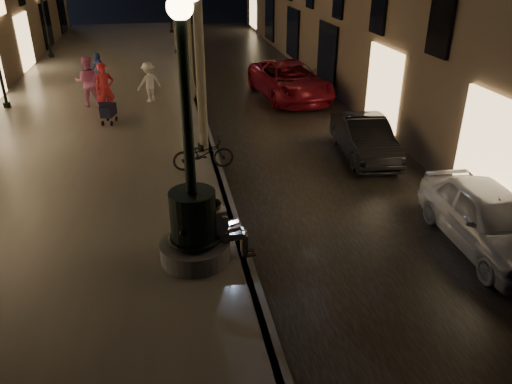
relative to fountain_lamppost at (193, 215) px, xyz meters
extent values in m
plane|color=black|center=(1.00, 13.00, -1.21)|extent=(120.00, 120.00, 0.00)
cube|color=black|center=(4.00, 13.00, -1.20)|extent=(6.00, 45.00, 0.02)
cube|color=slate|center=(-3.00, 13.00, -1.11)|extent=(8.00, 45.00, 0.20)
cube|color=#59595B|center=(1.00, 13.00, -1.11)|extent=(0.25, 45.00, 0.20)
cylinder|color=#59595B|center=(0.00, 0.00, -0.81)|extent=(1.40, 1.40, 0.40)
cylinder|color=black|center=(0.00, 0.00, -0.06)|extent=(0.90, 0.90, 1.10)
torus|color=black|center=(0.00, 0.00, -0.51)|extent=(1.04, 1.04, 0.10)
torus|color=black|center=(0.00, 0.00, 0.34)|extent=(0.89, 0.89, 0.09)
cylinder|color=black|center=(0.00, 0.00, 2.09)|extent=(0.20, 0.20, 3.20)
sphere|color=#FFD88C|center=(0.00, 0.00, 3.79)|extent=(0.44, 0.44, 0.44)
cube|color=tan|center=(0.55, 0.00, -0.52)|extent=(0.35, 0.23, 0.17)
cube|color=silver|center=(0.49, 0.00, -0.20)|extent=(0.43, 0.25, 0.55)
sphere|color=tan|center=(0.46, 0.00, 0.16)|extent=(0.20, 0.20, 0.20)
sphere|color=black|center=(0.45, 0.00, 0.20)|extent=(0.20, 0.20, 0.20)
cube|color=tan|center=(0.78, -0.09, -0.52)|extent=(0.44, 0.13, 0.13)
cube|color=tan|center=(0.78, 0.09, -0.52)|extent=(0.44, 0.13, 0.13)
cube|color=tan|center=(0.99, -0.09, -0.77)|extent=(0.13, 0.12, 0.49)
cube|color=tan|center=(0.99, 0.09, -0.77)|extent=(0.13, 0.12, 0.49)
cube|color=black|center=(1.09, -0.09, -1.00)|extent=(0.25, 0.10, 0.03)
cube|color=black|center=(1.09, 0.09, -1.00)|extent=(0.25, 0.10, 0.03)
cube|color=black|center=(0.80, 0.00, -0.45)|extent=(0.23, 0.32, 0.02)
cube|color=black|center=(0.65, 0.00, -0.34)|extent=(0.08, 0.32, 0.21)
cube|color=#A6CEED|center=(0.66, 0.00, -0.34)|extent=(0.06, 0.29, 0.17)
cylinder|color=#6B604C|center=(0.75, 6.00, 1.49)|extent=(0.28, 0.28, 5.00)
cylinder|color=#6B604C|center=(0.80, 12.00, 1.54)|extent=(0.28, 0.28, 5.10)
cylinder|color=#6B604C|center=(0.70, 18.00, 1.44)|extent=(0.28, 0.28, 4.90)
cylinder|color=#6B604C|center=(0.78, 24.00, 1.59)|extent=(0.28, 0.28, 5.20)
cylinder|color=black|center=(0.70, 6.00, -0.91)|extent=(0.28, 0.28, 0.20)
cylinder|color=black|center=(0.70, 6.00, 1.19)|extent=(0.12, 0.12, 4.40)
cylinder|color=black|center=(0.70, 14.00, -0.91)|extent=(0.28, 0.28, 0.20)
cylinder|color=black|center=(0.70, 14.00, 1.19)|extent=(0.12, 0.12, 4.40)
cylinder|color=black|center=(0.70, 22.00, -0.91)|extent=(0.28, 0.28, 0.20)
cylinder|color=black|center=(0.70, 22.00, 1.19)|extent=(0.12, 0.12, 4.40)
cylinder|color=black|center=(0.70, 30.00, -0.91)|extent=(0.28, 0.28, 0.20)
cylinder|color=black|center=(0.70, 30.00, 1.19)|extent=(0.12, 0.12, 4.40)
cylinder|color=black|center=(-6.40, 12.00, -0.91)|extent=(0.28, 0.28, 0.20)
cylinder|color=black|center=(-6.40, 22.00, -0.91)|extent=(0.28, 0.28, 0.20)
cylinder|color=black|center=(-6.40, 22.00, 1.19)|extent=(0.12, 0.12, 4.40)
cube|color=black|center=(-2.31, 9.19, -0.53)|extent=(0.56, 0.74, 0.40)
cube|color=black|center=(-2.39, 8.89, -0.26)|extent=(0.38, 0.24, 0.26)
cylinder|color=black|center=(-2.53, 8.98, -0.92)|extent=(0.08, 0.18, 0.18)
cylinder|color=black|center=(-2.22, 8.89, -0.92)|extent=(0.08, 0.18, 0.18)
cylinder|color=black|center=(-2.39, 9.49, -0.92)|extent=(0.08, 0.18, 0.18)
cylinder|color=black|center=(-2.09, 9.40, -0.92)|extent=(0.08, 0.18, 0.18)
cylinder|color=black|center=(-2.22, 9.53, -0.17)|extent=(0.13, 0.39, 0.24)
imported|color=#A8A9AF|center=(6.20, -0.36, -0.53)|extent=(1.78, 4.05, 1.36)
imported|color=black|center=(5.58, 5.00, -0.60)|extent=(1.62, 3.82, 1.23)
imported|color=maroon|center=(5.00, 11.99, -0.47)|extent=(2.98, 5.58, 1.49)
imported|color=red|center=(-2.44, 10.25, -0.05)|extent=(0.81, 0.66, 1.93)
imported|color=pink|center=(-3.19, 11.60, -0.04)|extent=(0.96, 0.76, 1.94)
imported|color=white|center=(-0.87, 11.83, -0.22)|extent=(1.17, 0.98, 1.57)
imported|color=#284294|center=(-3.00, 14.02, -0.21)|extent=(0.88, 0.99, 1.61)
imported|color=black|center=(0.60, 4.54, -0.56)|extent=(1.74, 0.67, 0.90)
camera|label=1|loc=(-0.39, -8.51, 4.65)|focal=35.00mm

